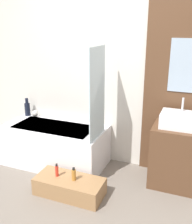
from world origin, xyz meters
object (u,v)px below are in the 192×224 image
object	(u,v)px
sink	(181,120)
vase_round_light	(35,114)
bottle_soap_secondary	(74,174)
wooden_step_bench	(70,186)
vase_tall_dark	(27,108)
bottle_soap_primary	(57,171)
bathtub	(55,145)

from	to	relation	value
sink	vase_round_light	bearing A→B (deg)	175.58
bottle_soap_secondary	wooden_step_bench	bearing A→B (deg)	180.00
vase_tall_dark	bottle_soap_primary	world-z (taller)	vase_tall_dark
wooden_step_bench	vase_tall_dark	size ratio (longest dim) A/B	2.92
wooden_step_bench	vase_round_light	bearing A→B (deg)	139.91
wooden_step_bench	vase_round_light	world-z (taller)	vase_round_light
bottle_soap_secondary	vase_round_light	bearing A→B (deg)	141.52
vase_tall_dark	bottle_soap_primary	size ratio (longest dim) A/B	1.72
wooden_step_bench	sink	size ratio (longest dim) A/B	1.77
sink	bottle_soap_primary	size ratio (longest dim) A/B	2.83
vase_tall_dark	vase_round_light	distance (m)	0.15
bathtub	bottle_soap_primary	bearing A→B (deg)	-57.84
bathtub	bottle_soap_secondary	world-z (taller)	bathtub
vase_tall_dark	bottle_soap_secondary	distance (m)	1.49
bottle_soap_secondary	vase_tall_dark	bearing A→B (deg)	144.69
wooden_step_bench	vase_round_light	distance (m)	1.37
wooden_step_bench	vase_round_light	xyz separation A→B (m)	(-0.98, 0.83, 0.49)
sink	vase_round_light	world-z (taller)	sink
sink	bottle_soap_secondary	size ratio (longest dim) A/B	2.88
vase_tall_dark	bottle_soap_secondary	size ratio (longest dim) A/B	1.75
wooden_step_bench	vase_tall_dark	bearing A→B (deg)	143.31
vase_round_light	bottle_soap_primary	size ratio (longest dim) A/B	0.62
bathtub	vase_tall_dark	size ratio (longest dim) A/B	5.22
vase_round_light	wooden_step_bench	bearing A→B (deg)	-40.09
wooden_step_bench	bottle_soap_primary	xyz separation A→B (m)	(-0.16, -0.00, 0.17)
vase_round_light	bottle_soap_secondary	distance (m)	1.37
vase_round_light	bottle_soap_secondary	world-z (taller)	vase_round_light
bathtub	bottle_soap_secondary	bearing A→B (deg)	-45.02
bathtub	sink	world-z (taller)	sink
bathtub	vase_round_light	distance (m)	0.61
vase_round_light	bottle_soap_primary	distance (m)	1.21
wooden_step_bench	bottle_soap_secondary	xyz separation A→B (m)	(0.06, 0.00, 0.17)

